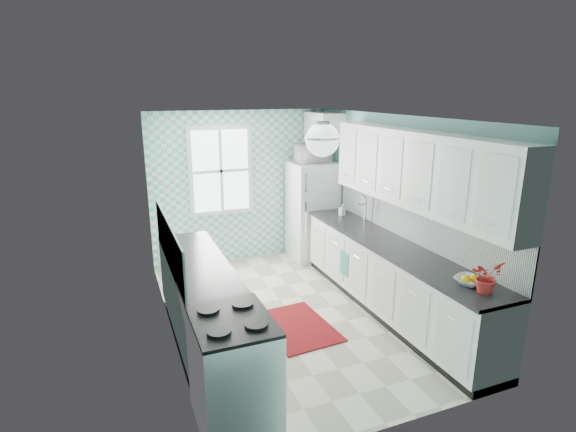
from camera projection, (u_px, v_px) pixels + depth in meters
name	position (u px, v px, depth m)	size (l,w,h in m)	color
floor	(292.00, 314.00, 5.83)	(3.00, 4.40, 0.02)	silver
ceiling	(292.00, 116.00, 5.15)	(3.00, 4.40, 0.02)	white
wall_back	(241.00, 187.00, 7.46)	(3.00, 0.02, 2.50)	#76B5AF
wall_front	(399.00, 295.00, 3.51)	(3.00, 0.02, 2.50)	#76B5AF
wall_left	(165.00, 236.00, 4.95)	(0.02, 4.40, 2.50)	#76B5AF
wall_right	(396.00, 210.00, 6.03)	(0.02, 4.40, 2.50)	#76B5AF
accent_wall	(242.00, 187.00, 7.44)	(3.00, 0.01, 2.50)	#64C0AF
window	(221.00, 171.00, 7.21)	(1.04, 0.05, 1.44)	white
backsplash_right	(412.00, 222.00, 5.68)	(0.02, 3.60, 0.51)	white
backsplash_left	(169.00, 242.00, 4.90)	(0.02, 2.15, 0.51)	white
upper_cabinets_right	(417.00, 170.00, 5.26)	(0.33, 3.20, 0.90)	white
upper_cabinet_fridge	(323.00, 125.00, 7.32)	(0.40, 0.74, 0.40)	white
ceiling_light	(322.00, 140.00, 4.48)	(0.34, 0.34, 0.35)	silver
base_cabinets_right	(390.00, 279.00, 5.78)	(0.60, 3.60, 0.90)	white
countertop_right	(391.00, 245.00, 5.65)	(0.63, 3.60, 0.04)	black
base_cabinets_left	(199.00, 300.00, 5.21)	(0.60, 2.15, 0.90)	white
countertop_left	(198.00, 262.00, 5.09)	(0.63, 2.15, 0.04)	black
fridge	(312.00, 211.00, 7.60)	(0.72, 0.72, 1.65)	white
stove	(234.00, 370.00, 3.81)	(0.65, 0.81, 0.98)	silver
sink	(353.00, 224.00, 6.52)	(0.57, 0.48, 0.53)	silver
rug	(297.00, 327.00, 5.49)	(0.77, 1.09, 0.02)	#830D03
dish_towel	(344.00, 264.00, 6.22)	(0.01, 0.22, 0.34)	#55A295
fruit_bowl	(469.00, 281.00, 4.45)	(0.28, 0.28, 0.07)	silver
potted_plant	(486.00, 277.00, 4.24)	(0.29, 0.25, 0.32)	#AD051C
soap_bottle	(342.00, 210.00, 6.90)	(0.08, 0.08, 0.17)	#7FA4B1
microwave	(313.00, 153.00, 7.34)	(0.54, 0.37, 0.30)	white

